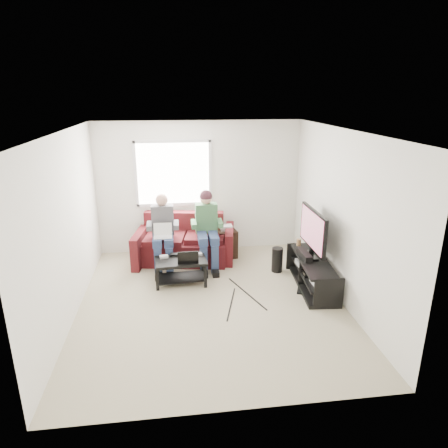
{
  "coord_description": "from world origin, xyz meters",
  "views": [
    {
      "loc": [
        -0.51,
        -5.48,
        3.1
      ],
      "look_at": [
        0.28,
        0.6,
        1.07
      ],
      "focal_mm": 32.0,
      "sensor_mm": 36.0,
      "label": 1
    }
  ],
  "objects_px": {
    "sofa": "(185,244)",
    "subwoofer": "(277,260)",
    "coffee_table": "(181,266)",
    "tv": "(313,231)",
    "tv_stand": "(312,274)",
    "end_table": "(226,242)"
  },
  "relations": [
    {
      "from": "sofa",
      "to": "tv_stand",
      "type": "xyz_separation_m",
      "value": [
        2.04,
        -1.42,
        -0.1
      ]
    },
    {
      "from": "subwoofer",
      "to": "end_table",
      "type": "distance_m",
      "value": 1.15
    },
    {
      "from": "end_table",
      "to": "tv_stand",
      "type": "bearing_deg",
      "value": -49.97
    },
    {
      "from": "sofa",
      "to": "coffee_table",
      "type": "relative_size",
      "value": 2.27
    },
    {
      "from": "sofa",
      "to": "tv",
      "type": "bearing_deg",
      "value": -32.97
    },
    {
      "from": "coffee_table",
      "to": "tv",
      "type": "xyz_separation_m",
      "value": [
        2.15,
        -0.33,
        0.65
      ]
    },
    {
      "from": "sofa",
      "to": "tv",
      "type": "height_order",
      "value": "tv"
    },
    {
      "from": "sofa",
      "to": "subwoofer",
      "type": "distance_m",
      "value": 1.8
    },
    {
      "from": "tv_stand",
      "to": "subwoofer",
      "type": "distance_m",
      "value": 0.79
    },
    {
      "from": "sofa",
      "to": "coffee_table",
      "type": "bearing_deg",
      "value": -96.32
    },
    {
      "from": "sofa",
      "to": "tv_stand",
      "type": "relative_size",
      "value": 1.31
    },
    {
      "from": "coffee_table",
      "to": "subwoofer",
      "type": "height_order",
      "value": "subwoofer"
    },
    {
      "from": "tv_stand",
      "to": "end_table",
      "type": "relative_size",
      "value": 2.35
    },
    {
      "from": "tv_stand",
      "to": "tv",
      "type": "xyz_separation_m",
      "value": [
        -0.0,
        0.1,
        0.73
      ]
    },
    {
      "from": "subwoofer",
      "to": "end_table",
      "type": "height_order",
      "value": "end_table"
    },
    {
      "from": "sofa",
      "to": "tv_stand",
      "type": "height_order",
      "value": "sofa"
    },
    {
      "from": "tv_stand",
      "to": "end_table",
      "type": "xyz_separation_m",
      "value": [
        -1.24,
        1.48,
        0.07
      ]
    },
    {
      "from": "sofa",
      "to": "tv",
      "type": "distance_m",
      "value": 2.52
    },
    {
      "from": "coffee_table",
      "to": "subwoofer",
      "type": "distance_m",
      "value": 1.75
    },
    {
      "from": "coffee_table",
      "to": "tv",
      "type": "height_order",
      "value": "tv"
    },
    {
      "from": "tv",
      "to": "end_table",
      "type": "distance_m",
      "value": 1.97
    },
    {
      "from": "end_table",
      "to": "subwoofer",
      "type": "bearing_deg",
      "value": -44.59
    }
  ]
}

